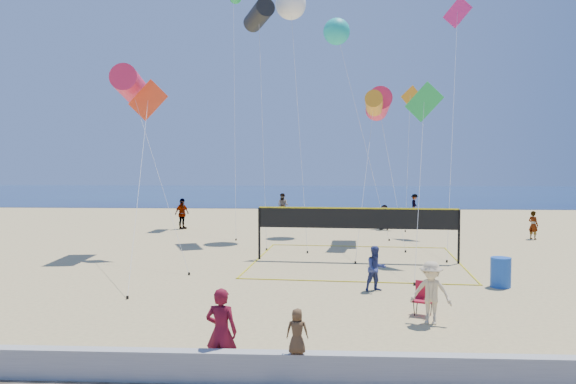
{
  "coord_description": "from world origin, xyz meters",
  "views": [
    {
      "loc": [
        -0.06,
        -13.36,
        4.17
      ],
      "look_at": [
        -0.88,
        2.0,
        3.36
      ],
      "focal_mm": 35.0,
      "sensor_mm": 36.0,
      "label": 1
    }
  ],
  "objects_px": {
    "woman": "(221,332)",
    "volleyball_net": "(357,225)",
    "camp_chair": "(424,296)",
    "trash_barrel": "(501,272)"
  },
  "relations": [
    {
      "from": "camp_chair",
      "to": "volleyball_net",
      "type": "distance_m",
      "value": 8.43
    },
    {
      "from": "trash_barrel",
      "to": "volleyball_net",
      "type": "height_order",
      "value": "volleyball_net"
    },
    {
      "from": "woman",
      "to": "camp_chair",
      "type": "height_order",
      "value": "woman"
    },
    {
      "from": "woman",
      "to": "trash_barrel",
      "type": "relative_size",
      "value": 1.73
    },
    {
      "from": "trash_barrel",
      "to": "volleyball_net",
      "type": "relative_size",
      "value": 0.11
    },
    {
      "from": "woman",
      "to": "volleyball_net",
      "type": "height_order",
      "value": "volleyball_net"
    },
    {
      "from": "trash_barrel",
      "to": "volleyball_net",
      "type": "xyz_separation_m",
      "value": [
        -4.48,
        4.67,
        1.06
      ]
    },
    {
      "from": "woman",
      "to": "camp_chair",
      "type": "xyz_separation_m",
      "value": [
        4.78,
        4.64,
        -0.35
      ]
    },
    {
      "from": "camp_chair",
      "to": "trash_barrel",
      "type": "relative_size",
      "value": 1.02
    },
    {
      "from": "camp_chair",
      "to": "trash_barrel",
      "type": "xyz_separation_m",
      "value": [
        3.23,
        3.6,
        -0.01
      ]
    }
  ]
}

